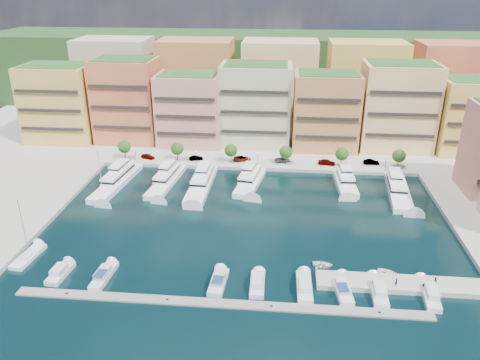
{
  "coord_description": "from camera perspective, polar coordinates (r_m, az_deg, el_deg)",
  "views": [
    {
      "loc": [
        6.72,
        -94.17,
        51.75
      ],
      "look_at": [
        -3.07,
        9.5,
        6.0
      ],
      "focal_mm": 35.0,
      "sensor_mm": 36.0,
      "label": 1
    }
  ],
  "objects": [
    {
      "name": "apartment_3",
      "position": [
        151.26,
        1.94,
        9.18
      ],
      "size": [
        22.0,
        16.5,
        25.8
      ],
      "color": "beige",
      "rests_on": "north_quay"
    },
    {
      "name": "hillside",
      "position": [
        210.74,
        3.45,
        9.46
      ],
      "size": [
        240.0,
        40.0,
        58.0
      ],
      "primitive_type": "cube",
      "color": "#1E3B18",
      "rests_on": "ground"
    },
    {
      "name": "lamppost_1",
      "position": [
        136.48,
        -5.4,
        3.05
      ],
      "size": [
        0.3,
        0.3,
        4.2
      ],
      "color": "black",
      "rests_on": "north_quay"
    },
    {
      "name": "yacht_2",
      "position": [
        124.86,
        -4.68,
        -0.24
      ],
      "size": [
        5.39,
        23.91,
        7.3
      ],
      "color": "white",
      "rests_on": "ground"
    },
    {
      "name": "cruiser_6",
      "position": [
        86.53,
        7.84,
        -12.82
      ],
      "size": [
        2.86,
        8.97,
        2.55
      ],
      "color": "silver",
      "rests_on": "ground"
    },
    {
      "name": "apartment_5",
      "position": [
        154.95,
        18.59,
        8.51
      ],
      "size": [
        22.0,
        16.5,
        26.8
      ],
      "color": "#EAC47C",
      "rests_on": "north_quay"
    },
    {
      "name": "cruiser_8",
      "position": [
        88.25,
        16.54,
        -12.9
      ],
      "size": [
        2.94,
        9.11,
        2.55
      ],
      "color": "silver",
      "rests_on": "ground"
    },
    {
      "name": "tree_0",
      "position": [
        143.85,
        -13.92,
        3.93
      ],
      "size": [
        3.8,
        3.8,
        5.65
      ],
      "color": "#473323",
      "rests_on": "north_quay"
    },
    {
      "name": "backblock_2",
      "position": [
        171.94,
        4.8,
        11.64
      ],
      "size": [
        26.0,
        18.0,
        30.0
      ],
      "primitive_type": "cube",
      "color": "#EAC47C",
      "rests_on": "north_quay"
    },
    {
      "name": "sailboat_0",
      "position": [
        103.19,
        -24.41,
        -8.56
      ],
      "size": [
        3.6,
        9.07,
        13.2
      ],
      "color": "white",
      "rests_on": "ground"
    },
    {
      "name": "person_0",
      "position": [
        89.35,
        18.5,
        -11.69
      ],
      "size": [
        0.62,
        0.69,
        1.59
      ],
      "primitive_type": "imported",
      "rotation": [
        0.0,
        0.0,
        2.09
      ],
      "color": "#27284E",
      "rests_on": "finger_pier"
    },
    {
      "name": "apartment_2",
      "position": [
        152.39,
        -6.11,
        8.59
      ],
      "size": [
        20.0,
        15.5,
        22.8
      ],
      "color": "tan",
      "rests_on": "north_quay"
    },
    {
      "name": "apartment_1",
      "position": [
        159.18,
        -13.54,
        9.46
      ],
      "size": [
        20.0,
        16.5,
        26.8
      ],
      "color": "#D47946",
      "rests_on": "north_quay"
    },
    {
      "name": "car_1",
      "position": [
        140.12,
        -5.39,
        2.67
      ],
      "size": [
        4.36,
        2.3,
        1.37
      ],
      "primitive_type": "imported",
      "rotation": [
        0.0,
        0.0,
        1.79
      ],
      "color": "gray",
      "rests_on": "north_quay"
    },
    {
      "name": "apartment_6",
      "position": [
        160.06,
        26.37,
        6.98
      ],
      "size": [
        20.0,
        15.5,
        22.8
      ],
      "color": "#E6B654",
      "rests_on": "north_quay"
    },
    {
      "name": "tree_4",
      "position": [
        137.15,
        12.31,
        3.11
      ],
      "size": [
        3.8,
        3.8,
        5.65
      ],
      "color": "#473323",
      "rests_on": "north_quay"
    },
    {
      "name": "cruiser_7",
      "position": [
        87.15,
        12.37,
        -12.89
      ],
      "size": [
        3.42,
        8.85,
        2.66
      ],
      "color": "silver",
      "rests_on": "ground"
    },
    {
      "name": "car_3",
      "position": [
        138.84,
        5.2,
        2.49
      ],
      "size": [
        5.2,
        3.43,
        1.4
      ],
      "primitive_type": "imported",
      "rotation": [
        0.0,
        0.0,
        1.9
      ],
      "color": "gray",
      "rests_on": "north_quay"
    },
    {
      "name": "apartment_0",
      "position": [
        165.98,
        -21.02,
        8.76
      ],
      "size": [
        22.0,
        16.5,
        24.8
      ],
      "color": "#E6B654",
      "rests_on": "north_quay"
    },
    {
      "name": "lamppost_2",
      "position": [
        134.39,
        2.17,
        2.81
      ],
      "size": [
        0.3,
        0.3,
        4.2
      ],
      "color": "black",
      "rests_on": "north_quay"
    },
    {
      "name": "yacht_5",
      "position": [
        127.75,
        12.71,
        -0.2
      ],
      "size": [
        5.37,
        15.77,
        7.3
      ],
      "color": "white",
      "rests_on": "ground"
    },
    {
      "name": "apartment_4",
      "position": [
        149.92,
        10.4,
        8.28
      ],
      "size": [
        20.0,
        15.5,
        23.8
      ],
      "color": "#C8844B",
      "rests_on": "north_quay"
    },
    {
      "name": "lamppost_4",
      "position": [
        137.38,
        17.35,
        2.18
      ],
      "size": [
        0.3,
        0.3,
        4.2
      ],
      "color": "black",
      "rests_on": "north_quay"
    },
    {
      "name": "yacht_3",
      "position": [
        125.67,
        1.26,
        -0.0
      ],
      "size": [
        7.82,
        18.89,
        7.3
      ],
      "color": "white",
      "rests_on": "ground"
    },
    {
      "name": "north_quay",
      "position": [
        164.66,
        2.79,
        5.37
      ],
      "size": [
        220.0,
        64.0,
        2.0
      ],
      "primitive_type": "cube",
      "color": "#9E998E",
      "rests_on": "ground"
    },
    {
      "name": "car_5",
      "position": [
        141.6,
        15.72,
        2.12
      ],
      "size": [
        4.56,
        1.63,
        1.5
      ],
      "primitive_type": "imported",
      "rotation": [
        0.0,
        0.0,
        1.56
      ],
      "color": "gray",
      "rests_on": "north_quay"
    },
    {
      "name": "tree_1",
      "position": [
        139.48,
        -7.67,
        3.8
      ],
      "size": [
        3.8,
        3.8,
        5.65
      ],
      "color": "#473323",
      "rests_on": "north_quay"
    },
    {
      "name": "backblock_4",
      "position": [
        181.54,
        24.41,
        10.29
      ],
      "size": [
        26.0,
        18.0,
        30.0
      ],
      "primitive_type": "cube",
      "color": "#D47946",
      "rests_on": "north_quay"
    },
    {
      "name": "person_1",
      "position": [
        91.52,
        22.66,
        -11.37
      ],
      "size": [
        1.03,
        0.88,
        1.86
      ],
      "primitive_type": "imported",
      "rotation": [
        0.0,
        0.0,
        3.35
      ],
      "color": "#433228",
      "rests_on": "finger_pier"
    },
    {
      "name": "sailboat_2",
      "position": [
        124.51,
        -16.48,
        -1.72
      ],
      "size": [
        4.31,
        8.4,
        13.2
      ],
      "color": "white",
      "rests_on": "ground"
    },
    {
      "name": "backblock_1",
      "position": [
        174.83,
        -5.29,
        11.82
      ],
      "size": [
        26.0,
        18.0,
        30.0
      ],
      "primitive_type": "cube",
      "color": "#C8844B",
      "rests_on": "north_quay"
    },
    {
      "name": "car_0",
      "position": [
        143.48,
        -11.16,
        2.85
      ],
      "size": [
        4.62,
        3.12,
        1.46
      ],
      "primitive_type": "imported",
      "rotation": [
        0.0,
        0.0,
        1.21
      ],
      "color": "gray",
      "rests_on": "north_quay"
    },
    {
      "name": "yacht_0",
      "position": [
        130.21,
        -14.68,
        0.06
      ],
      "size": [
        7.29,
        25.28,
        7.3
      ],
      "color": "white",
      "rests_on": "ground"
    },
    {
      "name": "backblock_3",
      "position": [
        174.24,
        14.9,
        11.1
      ],
      "size": [
        26.0,
        18.0,
        30.0
      ],
      "primitive_type": "cube",
      "color": "#E6B654",
      "rests_on": "north_quay"
    },
    {
      "name": "tender_0",
      "position": [
        93.29,
        10.06,
        -10.09
      ],
      "size": [
        4.18,
        3.17,
        0.81
      ],
      "primitive_type": "imported",
      "rotation": [
        0.0,
        0.0,
        1.47
      ],
      "color": "white",
      "rests_on": "ground"
    },
    {
      "name": "ground",
      "position": [
        107.67,
        1.15,
        -5.02
      ],
      "size": [
        400.0,
        400.0,
        0.0
      ],
      "primitive_type": "plane",
      "color": "black",
      "rests_on": "ground"
    },
    {
      "name": "lamppost_3",
      "position": [
        134.69,
        9.85,
        2.51
      ],
      "size": [
        0.3,
        0.3,
        4.2
      ],
      "color": "black",
      "rests_on": "north_quay"
    },
    {
      "name": "tree_2",
      "position": [
        136.85,
        -1.11,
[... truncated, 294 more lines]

